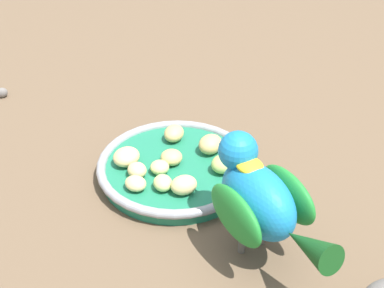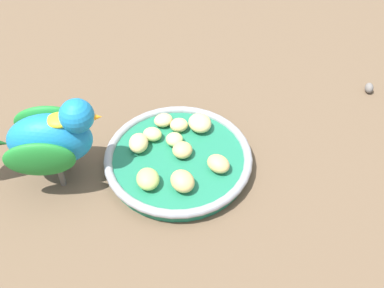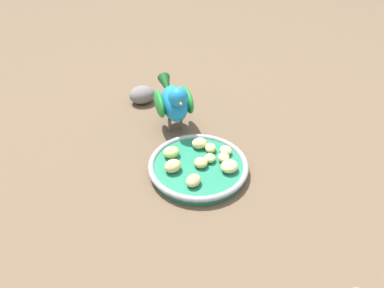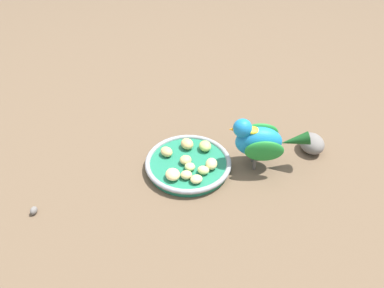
{
  "view_description": "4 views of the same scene",
  "coord_description": "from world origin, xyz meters",
  "px_view_note": "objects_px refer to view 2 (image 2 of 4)",
  "views": [
    {
      "loc": [
        0.59,
        0.25,
        0.49
      ],
      "look_at": [
        -0.0,
        -0.0,
        0.05
      ],
      "focal_mm": 54.93,
      "sensor_mm": 36.0,
      "label": 1
    },
    {
      "loc": [
        -0.34,
        0.26,
        0.51
      ],
      "look_at": [
        0.0,
        -0.04,
        0.04
      ],
      "focal_mm": 43.13,
      "sensor_mm": 36.0,
      "label": 2
    },
    {
      "loc": [
        -0.44,
        -0.34,
        0.5
      ],
      "look_at": [
        0.03,
        0.01,
        0.05
      ],
      "focal_mm": 32.18,
      "sensor_mm": 36.0,
      "label": 3
    },
    {
      "loc": [
        0.53,
        -0.4,
        0.6
      ],
      "look_at": [
        0.01,
        -0.0,
        0.06
      ],
      "focal_mm": 32.6,
      "sensor_mm": 36.0,
      "label": 4
    }
  ],
  "objects_px": {
    "apple_piece_5": "(139,143)",
    "apple_piece_6": "(163,120)",
    "apple_piece_3": "(174,139)",
    "parrot": "(46,138)",
    "apple_piece_1": "(182,181)",
    "apple_piece_0": "(149,180)",
    "feeding_bowl": "(178,159)",
    "apple_piece_4": "(179,125)",
    "apple_piece_7": "(200,123)",
    "pebble_0": "(369,88)",
    "apple_piece_8": "(152,134)",
    "apple_piece_9": "(218,164)",
    "apple_piece_2": "(182,150)"
  },
  "relations": [
    {
      "from": "apple_piece_1",
      "to": "apple_piece_3",
      "type": "xyz_separation_m",
      "value": [
        0.07,
        -0.04,
        -0.0
      ]
    },
    {
      "from": "apple_piece_9",
      "to": "pebble_0",
      "type": "height_order",
      "value": "apple_piece_9"
    },
    {
      "from": "apple_piece_7",
      "to": "apple_piece_1",
      "type": "bearing_deg",
      "value": 126.75
    },
    {
      "from": "apple_piece_0",
      "to": "apple_piece_3",
      "type": "relative_size",
      "value": 1.41
    },
    {
      "from": "apple_piece_4",
      "to": "apple_piece_8",
      "type": "bearing_deg",
      "value": 75.32
    },
    {
      "from": "apple_piece_6",
      "to": "apple_piece_3",
      "type": "bearing_deg",
      "value": 162.54
    },
    {
      "from": "feeding_bowl",
      "to": "apple_piece_0",
      "type": "relative_size",
      "value": 5.92
    },
    {
      "from": "apple_piece_3",
      "to": "parrot",
      "type": "distance_m",
      "value": 0.18
    },
    {
      "from": "apple_piece_0",
      "to": "apple_piece_7",
      "type": "distance_m",
      "value": 0.13
    },
    {
      "from": "apple_piece_1",
      "to": "apple_piece_8",
      "type": "bearing_deg",
      "value": -14.63
    },
    {
      "from": "parrot",
      "to": "apple_piece_1",
      "type": "bearing_deg",
      "value": -14.55
    },
    {
      "from": "apple_piece_5",
      "to": "parrot",
      "type": "xyz_separation_m",
      "value": [
        0.05,
        0.11,
        0.05
      ]
    },
    {
      "from": "apple_piece_0",
      "to": "apple_piece_3",
      "type": "bearing_deg",
      "value": -63.44
    },
    {
      "from": "parrot",
      "to": "pebble_0",
      "type": "bearing_deg",
      "value": 17.33
    },
    {
      "from": "apple_piece_6",
      "to": "apple_piece_4",
      "type": "bearing_deg",
      "value": -157.02
    },
    {
      "from": "apple_piece_9",
      "to": "pebble_0",
      "type": "distance_m",
      "value": 0.33
    },
    {
      "from": "apple_piece_1",
      "to": "pebble_0",
      "type": "distance_m",
      "value": 0.39
    },
    {
      "from": "pebble_0",
      "to": "apple_piece_7",
      "type": "bearing_deg",
      "value": 69.61
    },
    {
      "from": "apple_piece_5",
      "to": "apple_piece_6",
      "type": "relative_size",
      "value": 1.18
    },
    {
      "from": "feeding_bowl",
      "to": "apple_piece_1",
      "type": "distance_m",
      "value": 0.06
    },
    {
      "from": "apple_piece_5",
      "to": "pebble_0",
      "type": "height_order",
      "value": "apple_piece_5"
    },
    {
      "from": "pebble_0",
      "to": "apple_piece_9",
      "type": "bearing_deg",
      "value": 84.62
    },
    {
      "from": "apple_piece_2",
      "to": "apple_piece_8",
      "type": "height_order",
      "value": "apple_piece_2"
    },
    {
      "from": "apple_piece_0",
      "to": "apple_piece_4",
      "type": "height_order",
      "value": "apple_piece_0"
    },
    {
      "from": "apple_piece_1",
      "to": "apple_piece_3",
      "type": "height_order",
      "value": "apple_piece_1"
    },
    {
      "from": "apple_piece_0",
      "to": "apple_piece_6",
      "type": "xyz_separation_m",
      "value": [
        0.08,
        -0.09,
        -0.0
      ]
    },
    {
      "from": "feeding_bowl",
      "to": "apple_piece_4",
      "type": "height_order",
      "value": "apple_piece_4"
    },
    {
      "from": "apple_piece_0",
      "to": "apple_piece_4",
      "type": "relative_size",
      "value": 1.33
    },
    {
      "from": "apple_piece_1",
      "to": "apple_piece_6",
      "type": "xyz_separation_m",
      "value": [
        0.11,
        -0.06,
        -0.0
      ]
    },
    {
      "from": "apple_piece_6",
      "to": "apple_piece_7",
      "type": "distance_m",
      "value": 0.06
    },
    {
      "from": "apple_piece_1",
      "to": "apple_piece_0",
      "type": "bearing_deg",
      "value": 44.84
    },
    {
      "from": "apple_piece_5",
      "to": "feeding_bowl",
      "type": "bearing_deg",
      "value": -146.67
    },
    {
      "from": "pebble_0",
      "to": "parrot",
      "type": "bearing_deg",
      "value": 69.92
    },
    {
      "from": "apple_piece_0",
      "to": "apple_piece_9",
      "type": "relative_size",
      "value": 1.06
    },
    {
      "from": "apple_piece_5",
      "to": "apple_piece_8",
      "type": "height_order",
      "value": "apple_piece_5"
    },
    {
      "from": "apple_piece_4",
      "to": "apple_piece_5",
      "type": "distance_m",
      "value": 0.07
    },
    {
      "from": "apple_piece_4",
      "to": "apple_piece_5",
      "type": "xyz_separation_m",
      "value": [
        0.01,
        0.07,
        0.0
      ]
    },
    {
      "from": "apple_piece_3",
      "to": "apple_piece_6",
      "type": "distance_m",
      "value": 0.05
    },
    {
      "from": "apple_piece_2",
      "to": "apple_piece_7",
      "type": "relative_size",
      "value": 0.78
    },
    {
      "from": "apple_piece_8",
      "to": "apple_piece_9",
      "type": "distance_m",
      "value": 0.11
    },
    {
      "from": "apple_piece_1",
      "to": "apple_piece_7",
      "type": "relative_size",
      "value": 0.98
    },
    {
      "from": "parrot",
      "to": "apple_piece_0",
      "type": "bearing_deg",
      "value": -16.82
    },
    {
      "from": "apple_piece_3",
      "to": "parrot",
      "type": "height_order",
      "value": "parrot"
    },
    {
      "from": "apple_piece_9",
      "to": "feeding_bowl",
      "type": "bearing_deg",
      "value": 26.77
    },
    {
      "from": "apple_piece_1",
      "to": "parrot",
      "type": "height_order",
      "value": "parrot"
    },
    {
      "from": "parrot",
      "to": "pebble_0",
      "type": "xyz_separation_m",
      "value": [
        -0.18,
        -0.5,
        -0.07
      ]
    },
    {
      "from": "feeding_bowl",
      "to": "apple_piece_9",
      "type": "height_order",
      "value": "apple_piece_9"
    },
    {
      "from": "apple_piece_5",
      "to": "pebble_0",
      "type": "distance_m",
      "value": 0.41
    },
    {
      "from": "apple_piece_0",
      "to": "apple_piece_8",
      "type": "bearing_deg",
      "value": -40.85
    },
    {
      "from": "apple_piece_3",
      "to": "apple_piece_7",
      "type": "relative_size",
      "value": 0.68
    }
  ]
}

